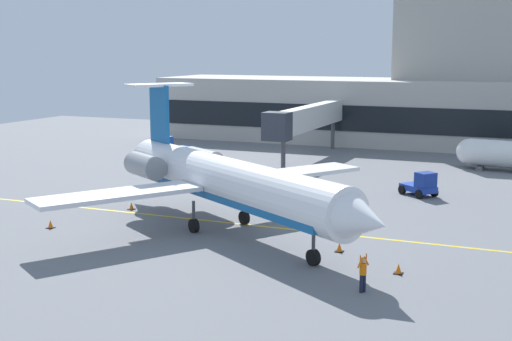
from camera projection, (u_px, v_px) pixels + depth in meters
name	position (u px, v px, depth m)	size (l,w,h in m)	color
ground	(222.00, 228.00, 46.20)	(120.00, 120.00, 0.11)	slate
terminal_building	(449.00, 87.00, 85.03)	(67.91, 14.31, 20.89)	#B7B2A8
jet_bridge_west	(307.00, 119.00, 73.28)	(2.40, 20.59, 5.78)	silver
regional_jet	(224.00, 180.00, 44.99)	(25.44, 21.41, 9.08)	white
baggage_tug	(169.00, 147.00, 76.37)	(3.14, 3.93, 2.29)	#1E4CB2
pushback_tractor	(421.00, 185.00, 55.95)	(3.28, 3.14, 1.98)	#19389E
fuel_tank	(500.00, 154.00, 67.54)	(8.33, 3.49, 2.93)	white
marshaller	(363.00, 273.00, 33.76)	(0.44, 0.79, 1.88)	#191E33
safety_cone_alpha	(51.00, 225.00, 45.99)	(0.47, 0.47, 0.55)	orange
safety_cone_bravo	(398.00, 269.00, 36.65)	(0.47, 0.47, 0.55)	orange
safety_cone_charlie	(131.00, 206.00, 51.33)	(0.47, 0.47, 0.55)	orange
safety_cone_delta	(339.00, 248.00, 40.63)	(0.47, 0.47, 0.55)	orange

